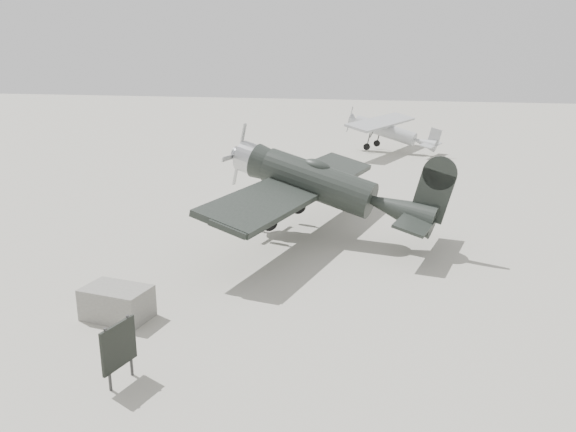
{
  "coord_description": "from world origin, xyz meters",
  "views": [
    {
      "loc": [
        4.43,
        -17.69,
        6.86
      ],
      "look_at": [
        -0.27,
        0.76,
        1.5
      ],
      "focal_mm": 35.0,
      "sensor_mm": 36.0,
      "label": 1
    }
  ],
  "objects_px": {
    "lowwing_monoplane": "(328,187)",
    "highwing_monoplane": "(389,128)",
    "equipment_block": "(117,303)",
    "sign_board": "(119,346)"
  },
  "relations": [
    {
      "from": "lowwing_monoplane",
      "to": "highwing_monoplane",
      "type": "height_order",
      "value": "lowwing_monoplane"
    },
    {
      "from": "equipment_block",
      "to": "sign_board",
      "type": "xyz_separation_m",
      "value": [
        1.76,
        -2.84,
        0.43
      ]
    },
    {
      "from": "sign_board",
      "to": "highwing_monoplane",
      "type": "bearing_deg",
      "value": 96.19
    },
    {
      "from": "sign_board",
      "to": "equipment_block",
      "type": "bearing_deg",
      "value": 133.43
    },
    {
      "from": "lowwing_monoplane",
      "to": "equipment_block",
      "type": "xyz_separation_m",
      "value": [
        -4.26,
        -8.4,
        -1.64
      ]
    },
    {
      "from": "lowwing_monoplane",
      "to": "highwing_monoplane",
      "type": "distance_m",
      "value": 21.9
    },
    {
      "from": "highwing_monoplane",
      "to": "equipment_block",
      "type": "distance_m",
      "value": 30.71
    },
    {
      "from": "equipment_block",
      "to": "sign_board",
      "type": "bearing_deg",
      "value": -58.18
    },
    {
      "from": "lowwing_monoplane",
      "to": "sign_board",
      "type": "height_order",
      "value": "lowwing_monoplane"
    },
    {
      "from": "equipment_block",
      "to": "highwing_monoplane",
      "type": "bearing_deg",
      "value": 80.8
    }
  ]
}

